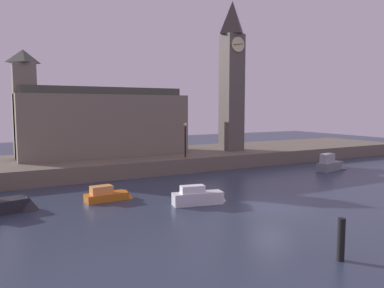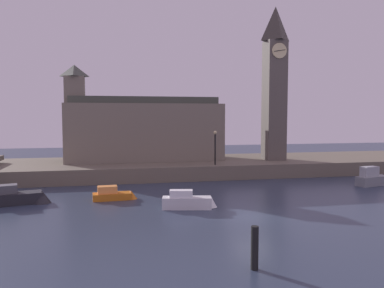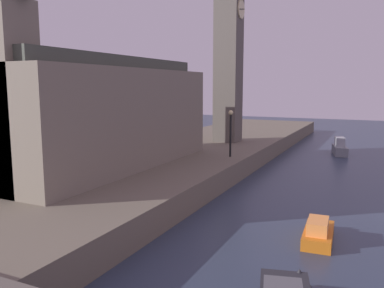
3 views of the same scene
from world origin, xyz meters
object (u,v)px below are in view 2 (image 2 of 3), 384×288
(clock_tower, at_px, (275,81))
(mooring_post_left, at_px, (255,248))
(streetlamp, at_px, (215,143))
(boat_patrol_orange, at_px, (116,195))
(boat_barge_dark, at_px, (20,197))
(parliament_hall, at_px, (141,129))
(boat_cruiser_grey, at_px, (375,179))
(boat_ferry_white, at_px, (190,201))

(clock_tower, distance_m, mooring_post_left, 30.89)
(streetlamp, height_order, boat_patrol_orange, streetlamp)
(streetlamp, height_order, mooring_post_left, streetlamp)
(boat_barge_dark, bearing_deg, parliament_hall, 54.73)
(streetlamp, distance_m, boat_cruiser_grey, 15.75)
(clock_tower, distance_m, boat_barge_dark, 29.46)
(mooring_post_left, height_order, boat_patrol_orange, mooring_post_left)
(boat_barge_dark, distance_m, boat_cruiser_grey, 31.31)
(clock_tower, xyz_separation_m, boat_barge_dark, (-25.30, -11.27, -10.05))
(streetlamp, xyz_separation_m, boat_patrol_orange, (-10.30, -8.03, -3.36))
(boat_patrol_orange, bearing_deg, streetlamp, 37.95)
(parliament_hall, height_order, boat_barge_dark, parliament_hall)
(clock_tower, height_order, boat_cruiser_grey, clock_tower)
(parliament_hall, xyz_separation_m, boat_barge_dark, (-10.12, -14.31, -4.58))
(mooring_post_left, height_order, boat_cruiser_grey, mooring_post_left)
(streetlamp, relative_size, boat_patrol_orange, 0.99)
(boat_patrol_orange, bearing_deg, boat_barge_dark, -179.25)
(clock_tower, relative_size, boat_patrol_orange, 4.88)
(clock_tower, bearing_deg, streetlamp, -158.30)
(clock_tower, height_order, mooring_post_left, clock_tower)
(boat_ferry_white, bearing_deg, mooring_post_left, -87.36)
(parliament_hall, bearing_deg, boat_ferry_white, -83.34)
(streetlamp, bearing_deg, mooring_post_left, -101.14)
(streetlamp, relative_size, boat_ferry_white, 0.87)
(boat_barge_dark, bearing_deg, streetlamp, 25.04)
(boat_barge_dark, bearing_deg, clock_tower, 24.02)
(parliament_hall, distance_m, boat_cruiser_grey, 25.20)
(clock_tower, height_order, streetlamp, clock_tower)
(mooring_post_left, distance_m, boat_patrol_orange, 16.40)
(streetlamp, xyz_separation_m, mooring_post_left, (-4.61, -23.41, -2.80))
(clock_tower, relative_size, parliament_hall, 0.99)
(boat_barge_dark, distance_m, boat_patrol_orange, 7.09)
(streetlamp, bearing_deg, parliament_hall, 139.59)
(streetlamp, xyz_separation_m, boat_cruiser_grey, (13.89, -6.76, -3.09))
(boat_cruiser_grey, bearing_deg, boat_barge_dark, -177.49)
(boat_ferry_white, xyz_separation_m, boat_patrol_orange, (-5.17, 4.09, -0.14))
(clock_tower, relative_size, mooring_post_left, 9.23)
(parliament_hall, distance_m, boat_patrol_orange, 15.28)
(boat_ferry_white, bearing_deg, streetlamp, 67.06)
(streetlamp, relative_size, mooring_post_left, 1.88)
(mooring_post_left, xyz_separation_m, boat_patrol_orange, (-5.69, 15.37, -0.56))
(boat_ferry_white, bearing_deg, boat_patrol_orange, 141.65)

